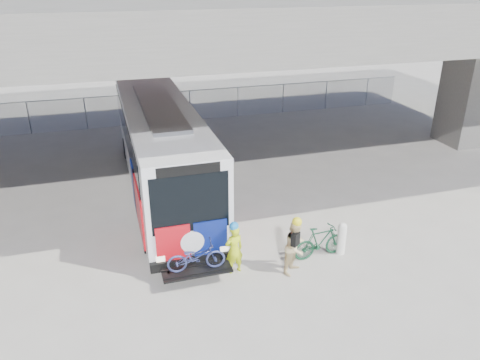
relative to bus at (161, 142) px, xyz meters
name	(u,v)px	position (x,y,z in m)	size (l,w,h in m)	color
ground	(227,211)	(2.00, -2.51, -2.11)	(160.00, 160.00, 0.00)	#9E9991
bus	(161,142)	(0.00, 0.00, 0.00)	(2.67, 12.90, 3.69)	silver
overpass	(198,20)	(2.00, 1.49, 4.44)	(40.00, 16.00, 7.95)	#605E59
chainlink_fence	(173,98)	(2.00, 9.49, -0.69)	(30.00, 0.06, 30.00)	gray
bollard	(342,237)	(4.75, -6.33, -1.52)	(0.29, 0.29, 1.10)	white
cyclist_hivis	(234,248)	(1.19, -6.33, -1.29)	(0.62, 0.47, 1.71)	#C2D916
cyclist_tan	(296,246)	(2.94, -6.83, -1.24)	(1.03, 1.00, 1.84)	#D7BF89
bike_parked	(320,242)	(4.01, -6.33, -1.57)	(0.51, 1.81, 1.09)	#16472C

